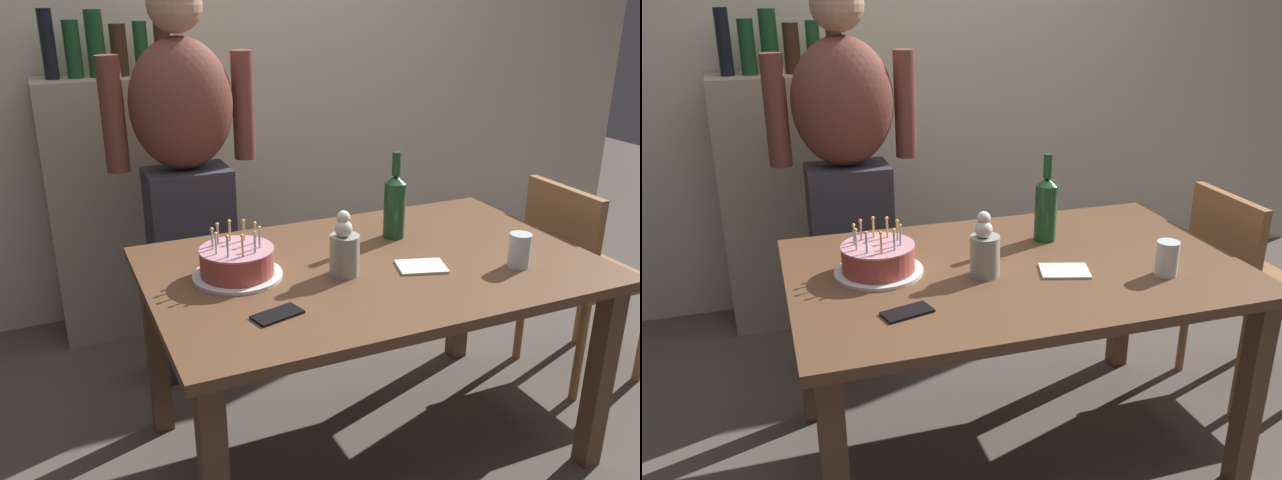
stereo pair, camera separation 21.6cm
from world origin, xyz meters
The scene contains 12 objects.
ground_plane centered at (0.00, 0.00, 0.00)m, with size 10.00×10.00×0.00m, color #564C44.
back_wall centered at (0.00, 1.55, 1.30)m, with size 5.20×0.10×2.60m, color beige.
dining_table centered at (0.00, 0.00, 0.64)m, with size 1.50×0.96×0.74m.
birthday_cake centered at (-0.45, 0.07, 0.79)m, with size 0.29×0.29×0.17m.
water_glass_near centered at (0.43, -0.22, 0.80)m, with size 0.07×0.07×0.11m, color silver.
wine_bottle centered at (0.19, 0.19, 0.87)m, with size 0.08×0.08×0.32m.
cell_phone centered at (-0.43, -0.23, 0.74)m, with size 0.14×0.07×0.01m, color black.
napkin_stack centered at (0.13, -0.10, 0.74)m, with size 0.16×0.12×0.01m, color white.
flower_vase centered at (-0.13, -0.05, 0.83)m, with size 0.10×0.10×0.22m.
person_man_bearded centered at (-0.44, 0.79, 0.87)m, with size 0.61×0.27×1.66m.
dining_chair centered at (1.01, 0.09, 0.52)m, with size 0.42×0.42×0.87m.
shelf_cabinet centered at (-0.63, 1.33, 0.64)m, with size 0.68×0.30×1.53m.
Camera 1 is at (-0.99, -1.82, 1.62)m, focal length 37.33 mm.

